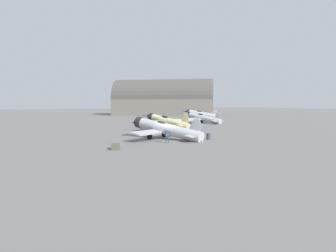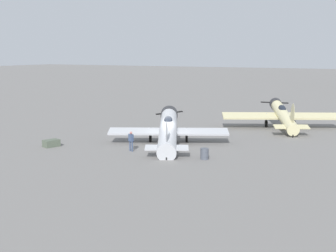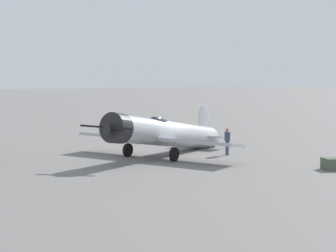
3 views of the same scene
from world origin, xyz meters
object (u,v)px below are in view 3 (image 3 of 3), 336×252
object	(u,v)px
airplane_foreground	(163,134)
equipment_crate	(336,164)
ground_crew_mechanic	(227,139)
fuel_drum	(170,138)

from	to	relation	value
airplane_foreground	equipment_crate	world-z (taller)	airplane_foreground
ground_crew_mechanic	fuel_drum	world-z (taller)	ground_crew_mechanic
ground_crew_mechanic	airplane_foreground	bearing A→B (deg)	-3.15
airplane_foreground	fuel_drum	xyz separation A→B (m)	(-3.35, -4.96, -0.95)
airplane_foreground	ground_crew_mechanic	size ratio (longest dim) A/B	6.83
airplane_foreground	ground_crew_mechanic	distance (m)	3.98
fuel_drum	ground_crew_mechanic	bearing A→B (deg)	92.65
equipment_crate	fuel_drum	world-z (taller)	fuel_drum
equipment_crate	fuel_drum	distance (m)	13.81
airplane_foreground	fuel_drum	bearing A→B (deg)	-150.77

